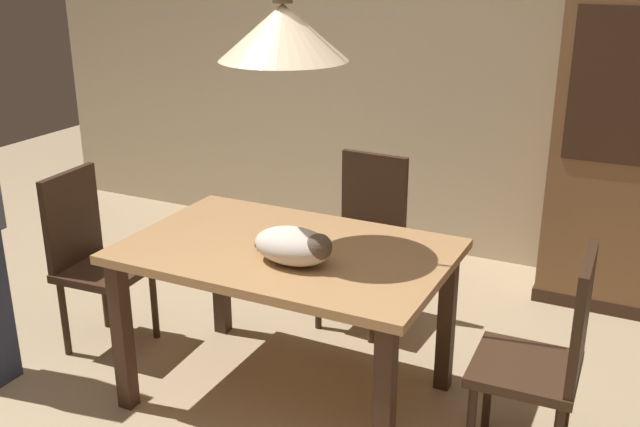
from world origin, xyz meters
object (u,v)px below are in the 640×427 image
at_px(chair_far_back, 365,232).
at_px(pendant_lamp, 283,31).
at_px(cat_sleeping, 295,246).
at_px(chair_right_side, 548,355).
at_px(chair_left_side, 92,253).
at_px(dining_table, 287,268).

relative_size(chair_far_back, pendant_lamp, 0.72).
xyz_separation_m(chair_far_back, cat_sleeping, (0.11, -1.02, 0.32)).
bearing_deg(cat_sleeping, pendant_lamp, 130.12).
bearing_deg(cat_sleeping, chair_right_side, 7.89).
height_order(chair_right_side, chair_left_side, same).
bearing_deg(dining_table, chair_far_back, 89.75).
bearing_deg(pendant_lamp, cat_sleeping, -49.88).
bearing_deg(chair_far_back, chair_right_side, -37.91).
bearing_deg(cat_sleeping, chair_far_back, 96.30).
xyz_separation_m(chair_far_back, chair_right_side, (1.12, -0.88, 0.00)).
distance_m(chair_far_back, cat_sleeping, 1.07).
relative_size(cat_sleeping, pendant_lamp, 0.30).
height_order(dining_table, pendant_lamp, pendant_lamp).
bearing_deg(pendant_lamp, chair_far_back, 89.75).
xyz_separation_m(dining_table, chair_left_side, (-1.13, -0.01, -0.14)).
bearing_deg(cat_sleeping, dining_table, 130.12).
distance_m(chair_right_side, pendant_lamp, 1.61).
bearing_deg(chair_far_back, dining_table, -90.25).
xyz_separation_m(dining_table, chair_far_back, (0.00, 0.88, -0.14)).
bearing_deg(chair_left_side, chair_right_side, 0.20).
distance_m(dining_table, pendant_lamp, 1.01).
bearing_deg(pendant_lamp, chair_right_side, 0.14).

